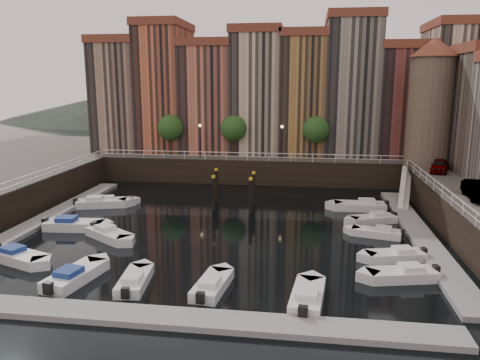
# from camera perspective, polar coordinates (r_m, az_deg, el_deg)

# --- Properties ---
(ground) EXTENTS (200.00, 200.00, 0.00)m
(ground) POSITION_cam_1_polar(r_m,az_deg,el_deg) (41.16, -1.91, -5.45)
(ground) COLOR black
(ground) RESTS_ON ground
(quay_far) EXTENTS (80.00, 20.00, 3.00)m
(quay_far) POSITION_cam_1_polar(r_m,az_deg,el_deg) (65.93, 1.98, 2.52)
(quay_far) COLOR black
(quay_far) RESTS_ON ground
(dock_left) EXTENTS (2.00, 28.00, 0.35)m
(dock_left) POSITION_cam_1_polar(r_m,az_deg,el_deg) (45.80, -22.59, -4.35)
(dock_left) COLOR gray
(dock_left) RESTS_ON ground
(dock_right) EXTENTS (2.00, 28.00, 0.35)m
(dock_right) POSITION_cam_1_polar(r_m,az_deg,el_deg) (40.67, 21.07, -6.23)
(dock_right) COLOR gray
(dock_right) RESTS_ON ground
(dock_near) EXTENTS (30.00, 2.00, 0.35)m
(dock_near) POSITION_cam_1_polar(r_m,az_deg,el_deg) (25.77, -8.72, -16.29)
(dock_near) COLOR gray
(dock_near) RESTS_ON ground
(mountains) EXTENTS (145.00, 100.00, 18.00)m
(mountains) POSITION_cam_1_polar(r_m,az_deg,el_deg) (148.82, 6.18, 10.21)
(mountains) COLOR #2D382D
(mountains) RESTS_ON ground
(far_terrace) EXTENTS (48.70, 10.30, 17.50)m
(far_terrace) POSITION_cam_1_polar(r_m,az_deg,el_deg) (62.29, 4.88, 10.68)
(far_terrace) COLOR #9A7962
(far_terrace) RESTS_ON quay_far
(corner_tower) EXTENTS (5.20, 5.20, 13.80)m
(corner_tower) POSITION_cam_1_polar(r_m,az_deg,el_deg) (54.81, 22.21, 8.88)
(corner_tower) COLOR #6B5B4C
(corner_tower) RESTS_ON quay_right
(promenade_trees) EXTENTS (21.20, 3.20, 5.20)m
(promenade_trees) POSITION_cam_1_polar(r_m,az_deg,el_deg) (57.74, -0.13, 6.28)
(promenade_trees) COLOR black
(promenade_trees) RESTS_ON quay_far
(street_lamps) EXTENTS (10.36, 0.36, 4.18)m
(street_lamps) POSITION_cam_1_polar(r_m,az_deg,el_deg) (56.78, 0.06, 5.48)
(street_lamps) COLOR black
(street_lamps) RESTS_ON quay_far
(railings) EXTENTS (36.08, 34.04, 0.52)m
(railings) POSITION_cam_1_polar(r_m,az_deg,el_deg) (44.91, -0.87, 1.02)
(railings) COLOR white
(railings) RESTS_ON ground
(gangway) EXTENTS (2.78, 8.32, 3.73)m
(gangway) POSITION_cam_1_polar(r_m,az_deg,el_deg) (50.81, 19.51, -0.54)
(gangway) COLOR white
(gangway) RESTS_ON ground
(mooring_pilings) EXTENTS (4.46, 4.58, 3.78)m
(mooring_pilings) POSITION_cam_1_polar(r_m,az_deg,el_deg) (46.27, -0.82, -1.36)
(mooring_pilings) COLOR black
(mooring_pilings) RESTS_ON ground
(boat_left_0) EXTENTS (4.91, 3.23, 1.11)m
(boat_left_0) POSITION_cam_1_polar(r_m,az_deg,el_deg) (36.34, -25.46, -8.43)
(boat_left_0) COLOR silver
(boat_left_0) RESTS_ON ground
(boat_left_2) EXTENTS (5.25, 2.27, 1.19)m
(boat_left_2) POSITION_cam_1_polar(r_m,az_deg,el_deg) (42.15, -19.68, -5.17)
(boat_left_2) COLOR silver
(boat_left_2) RESTS_ON ground
(boat_left_3) EXTENTS (5.24, 3.11, 1.18)m
(boat_left_3) POSITION_cam_1_polar(r_m,az_deg,el_deg) (48.78, -16.66, -2.69)
(boat_left_3) COLOR silver
(boat_left_3) RESTS_ON ground
(boat_left_4) EXTENTS (4.27, 2.67, 0.96)m
(boat_left_4) POSITION_cam_1_polar(r_m,az_deg,el_deg) (49.39, -15.31, -2.52)
(boat_left_4) COLOR silver
(boat_left_4) RESTS_ON ground
(boat_right_0) EXTENTS (4.71, 2.60, 1.05)m
(boat_right_0) POSITION_cam_1_polar(r_m,az_deg,el_deg) (31.84, 19.28, -10.81)
(boat_right_0) COLOR silver
(boat_right_0) RESTS_ON ground
(boat_right_1) EXTENTS (4.40, 2.49, 0.99)m
(boat_right_1) POSITION_cam_1_polar(r_m,az_deg,el_deg) (34.96, 18.52, -8.72)
(boat_right_1) COLOR silver
(boat_right_1) RESTS_ON ground
(boat_right_2) EXTENTS (4.21, 2.35, 0.94)m
(boat_right_2) POSITION_cam_1_polar(r_m,az_deg,el_deg) (39.60, 16.44, -6.17)
(boat_right_2) COLOR silver
(boat_right_2) RESTS_ON ground
(boat_right_3) EXTENTS (4.37, 2.94, 0.99)m
(boat_right_3) POSITION_cam_1_polar(r_m,az_deg,el_deg) (43.27, 16.01, -4.58)
(boat_right_3) COLOR silver
(boat_right_3) RESTS_ON ground
(boat_right_4) EXTENTS (5.17, 1.95, 1.18)m
(boat_right_4) POSITION_cam_1_polar(r_m,az_deg,el_deg) (47.10, 14.56, -3.08)
(boat_right_4) COLOR silver
(boat_right_4) RESTS_ON ground
(boat_near_0) EXTENTS (2.66, 5.08, 1.14)m
(boat_near_0) POSITION_cam_1_polar(r_m,az_deg,el_deg) (31.57, -19.52, -10.96)
(boat_near_0) COLOR silver
(boat_near_0) RESTS_ON ground
(boat_near_1) EXTENTS (2.02, 4.41, 0.99)m
(boat_near_1) POSITION_cam_1_polar(r_m,az_deg,el_deg) (29.97, -12.76, -11.91)
(boat_near_1) COLOR silver
(boat_near_1) RESTS_ON ground
(boat_near_2) EXTENTS (2.05, 4.48, 1.01)m
(boat_near_2) POSITION_cam_1_polar(r_m,az_deg,el_deg) (28.72, -3.46, -12.70)
(boat_near_2) COLOR silver
(boat_near_2) RESTS_ON ground
(boat_near_3) EXTENTS (2.17, 4.82, 1.09)m
(boat_near_3) POSITION_cam_1_polar(r_m,az_deg,el_deg) (27.48, 8.21, -13.94)
(boat_near_3) COLOR silver
(boat_near_3) RESTS_ON ground
(car_a) EXTENTS (2.81, 4.33, 1.37)m
(car_a) POSITION_cam_1_polar(r_m,az_deg,el_deg) (52.39, 23.15, 1.52)
(car_a) COLOR gray
(car_a) RESTS_ON quay_right
(car_b) EXTENTS (1.83, 4.55, 1.47)m
(car_b) POSITION_cam_1_polar(r_m,az_deg,el_deg) (41.62, 27.00, -1.25)
(car_b) COLOR gray
(car_b) RESTS_ON quay_right
(boat_extra_530) EXTENTS (4.65, 3.91, 1.09)m
(boat_extra_530) POSITION_cam_1_polar(r_m,az_deg,el_deg) (38.91, -15.72, -6.38)
(boat_extra_530) COLOR silver
(boat_extra_530) RESTS_ON ground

